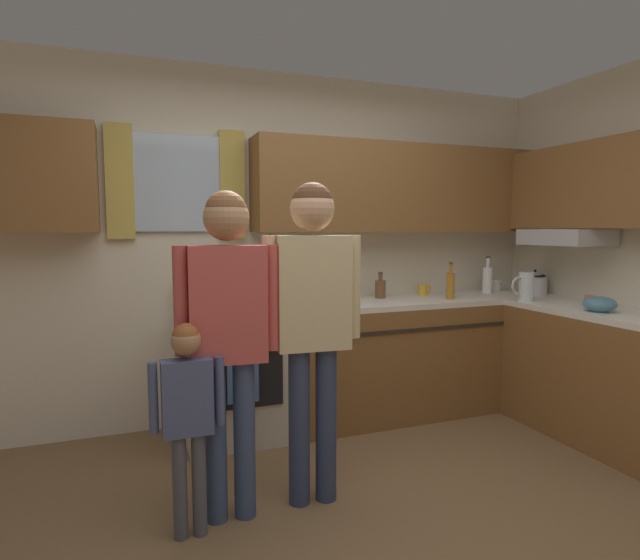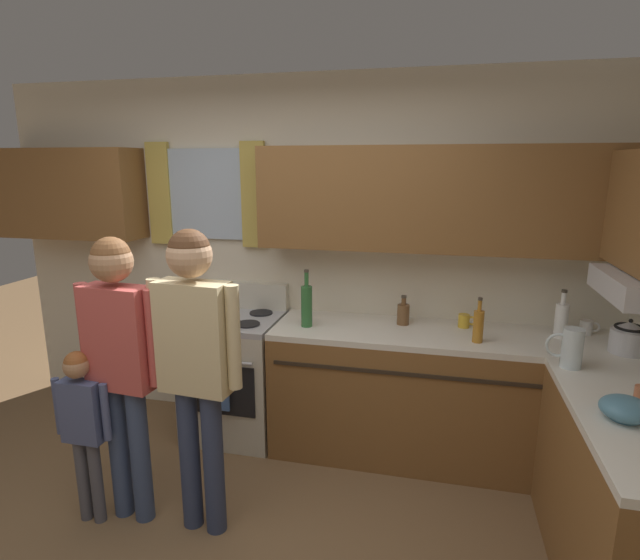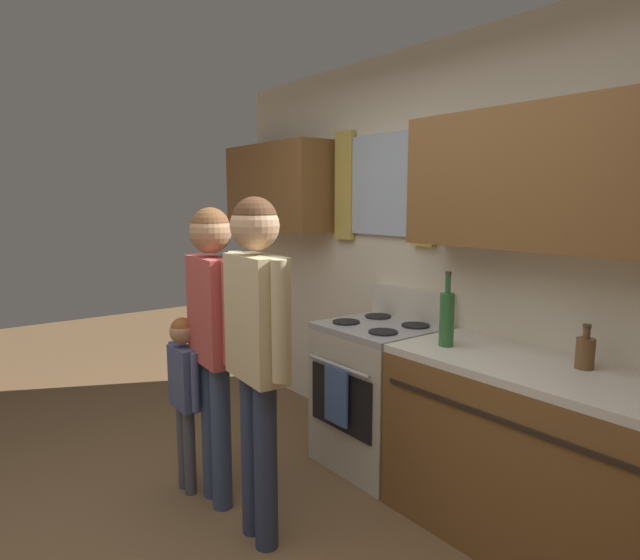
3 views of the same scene
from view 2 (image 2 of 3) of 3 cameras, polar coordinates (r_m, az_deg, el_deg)
name	(u,v)px [view 2 (image 2 of 3)]	position (r m, az deg, el deg)	size (l,w,h in m)	color
back_wall_unit	(301,234)	(3.68, -2.22, 5.26)	(4.60, 0.42, 2.60)	beige
kitchen_counter_run	(496,426)	(3.30, 19.37, -15.39)	(2.32, 1.89, 0.90)	brown
stove_oven	(236,373)	(3.84, -9.57, -10.37)	(0.66, 0.67, 1.10)	beige
bottle_milk_white	(561,319)	(3.54, 25.73, -4.06)	(0.08, 0.08, 0.31)	white
bottle_wine_green	(307,305)	(3.40, -1.53, -2.84)	(0.08, 0.08, 0.39)	#2D6633
bottle_oil_amber	(478,325)	(3.26, 17.55, -4.92)	(0.06, 0.06, 0.29)	#B27223
bottle_squat_brown	(403,314)	(3.51, 9.44, -3.78)	(0.08, 0.08, 0.21)	brown
mug_ceramic_white	(587,327)	(3.70, 28.05, -4.75)	(0.13, 0.08, 0.09)	white
mug_mustard_yellow	(465,321)	(3.55, 16.11, -4.48)	(0.12, 0.08, 0.09)	gold
stovetop_kettle	(629,337)	(3.46, 31.67, -5.55)	(0.27, 0.20, 0.21)	silver
water_pitcher	(571,348)	(3.06, 26.60, -6.90)	(0.19, 0.11, 0.22)	silver
mixing_bowl	(625,409)	(2.60, 31.38, -12.43)	(0.21, 0.21, 0.10)	teal
adult_holding_child	(120,348)	(2.90, -21.81, -7.24)	(0.50, 0.22, 1.62)	#38476B
adult_in_plaid	(195,349)	(2.68, -14.02, -7.60)	(0.52, 0.23, 1.68)	#2D3856
small_child	(83,417)	(3.11, -25.38, -13.92)	(0.34, 0.14, 1.02)	#4C4C56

